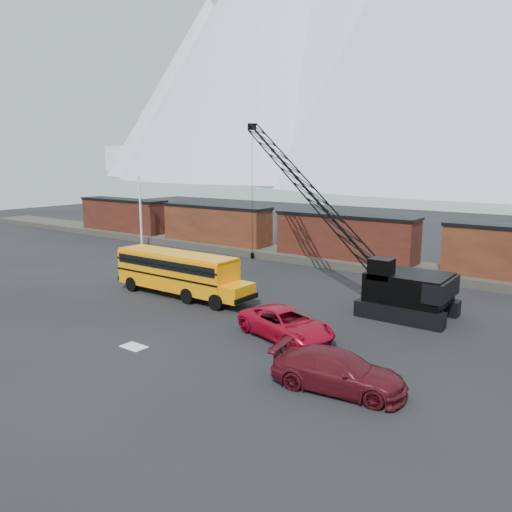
# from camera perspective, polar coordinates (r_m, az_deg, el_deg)

# --- Properties ---
(ground) EXTENTS (160.00, 160.00, 0.00)m
(ground) POSITION_cam_1_polar(r_m,az_deg,el_deg) (30.64, -8.64, -7.84)
(ground) COLOR black
(ground) RESTS_ON ground
(gravel_berm) EXTENTS (120.00, 5.00, 0.70)m
(gravel_berm) POSITION_cam_1_polar(r_m,az_deg,el_deg) (48.14, 10.06, -0.59)
(gravel_berm) COLOR #464239
(gravel_berm) RESTS_ON ground
(boxcar_west_far) EXTENTS (13.70, 3.10, 4.17)m
(boxcar_west_far) POSITION_cam_1_polar(r_m,az_deg,el_deg) (67.98, -14.91, 4.57)
(boxcar_west_far) COLOR #591D19
(boxcar_west_far) RESTS_ON gravel_berm
(boxcar_west_near) EXTENTS (13.70, 3.10, 4.17)m
(boxcar_west_near) POSITION_cam_1_polar(r_m,az_deg,el_deg) (56.51, -4.59, 3.70)
(boxcar_west_near) COLOR #411B12
(boxcar_west_near) RESTS_ON gravel_berm
(boxcar_mid) EXTENTS (13.70, 3.10, 4.17)m
(boxcar_mid) POSITION_cam_1_polar(r_m,az_deg,el_deg) (47.73, 10.16, 2.25)
(boxcar_mid) COLOR #591D19
(boxcar_mid) RESTS_ON gravel_berm
(utility_pole) EXTENTS (1.40, 0.24, 8.00)m
(utility_pole) POSITION_cam_1_polar(r_m,az_deg,el_deg) (59.18, -13.07, 5.13)
(utility_pole) COLOR silver
(utility_pole) RESTS_ON ground
(snow_patch) EXTENTS (1.40, 0.90, 0.02)m
(snow_patch) POSITION_cam_1_polar(r_m,az_deg,el_deg) (27.76, -13.79, -10.02)
(snow_patch) COLOR silver
(snow_patch) RESTS_ON ground
(school_bus) EXTENTS (11.65, 2.65, 3.19)m
(school_bus) POSITION_cam_1_polar(r_m,az_deg,el_deg) (36.67, -8.72, -1.82)
(school_bus) COLOR orange
(school_bus) RESTS_ON ground
(red_pickup) EXTENTS (6.58, 4.39, 1.68)m
(red_pickup) POSITION_cam_1_polar(r_m,az_deg,el_deg) (27.98, 3.45, -7.75)
(red_pickup) COLOR #A60821
(red_pickup) RESTS_ON ground
(maroon_suv) EXTENTS (6.13, 3.15, 1.70)m
(maroon_suv) POSITION_cam_1_polar(r_m,az_deg,el_deg) (22.28, 9.38, -12.84)
(maroon_suv) COLOR #510E17
(maroon_suv) RESTS_ON ground
(crawler_crane) EXTENTS (22.43, 11.81, 13.47)m
(crawler_crane) POSITION_cam_1_polar(r_m,az_deg,el_deg) (40.76, 5.67, 7.81)
(crawler_crane) COLOR black
(crawler_crane) RESTS_ON ground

